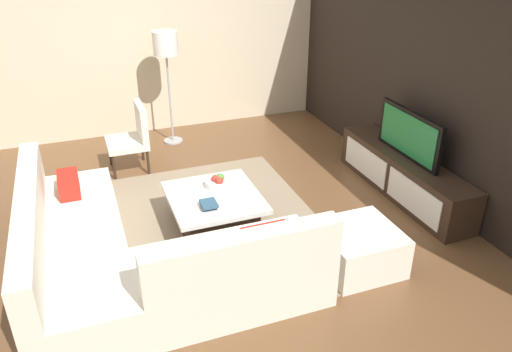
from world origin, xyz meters
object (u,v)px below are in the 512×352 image
at_px(media_console, 403,175).
at_px(television, 409,134).
at_px(ottoman, 359,248).
at_px(sectional_couch, 131,256).
at_px(accent_chair_near, 133,134).
at_px(fruit_bowl, 218,182).
at_px(book_stack, 209,205).
at_px(floor_lamp, 166,49).
at_px(coffee_table, 215,210).

xyz_separation_m(media_console, television, (0.00, 0.00, 0.52)).
bearing_deg(ottoman, sectional_couch, -103.87).
relative_size(media_console, accent_chair_near, 2.44).
relative_size(fruit_bowl, book_stack, 1.55).
bearing_deg(media_console, ottoman, -49.62).
bearing_deg(fruit_bowl, accent_chair_near, -156.60).
xyz_separation_m(television, fruit_bowl, (-0.28, -2.20, -0.34)).
height_order(floor_lamp, ottoman, floor_lamp).
bearing_deg(floor_lamp, coffee_table, -1.65).
distance_m(television, floor_lamp, 3.45).
bearing_deg(media_console, floor_lamp, -139.03).
bearing_deg(ottoman, television, 130.37).
relative_size(accent_chair_near, floor_lamp, 0.54).
bearing_deg(television, floor_lamp, -139.03).
bearing_deg(coffee_table, book_stack, -27.92).
bearing_deg(floor_lamp, fruit_bowl, 0.74).
height_order(media_console, floor_lamp, floor_lamp).
bearing_deg(fruit_bowl, media_console, 82.79).
xyz_separation_m(television, book_stack, (0.12, -2.42, -0.36)).
bearing_deg(ottoman, book_stack, -127.71).
height_order(coffee_table, accent_chair_near, accent_chair_near).
bearing_deg(media_console, fruit_bowl, -97.21).
bearing_deg(media_console, sectional_couch, -80.55).
height_order(accent_chair_near, floor_lamp, floor_lamp).
xyz_separation_m(coffee_table, fruit_bowl, (-0.18, 0.10, 0.23)).
distance_m(coffee_table, floor_lamp, 2.73).
height_order(television, accent_chair_near, television).
distance_m(ottoman, book_stack, 1.52).
distance_m(television, fruit_bowl, 2.24).
xyz_separation_m(television, ottoman, (1.04, -1.23, -0.57)).
relative_size(floor_lamp, fruit_bowl, 5.78).
xyz_separation_m(sectional_couch, accent_chair_near, (-2.37, 0.39, 0.20)).
distance_m(floor_lamp, fruit_bowl, 2.47).
distance_m(sectional_couch, accent_chair_near, 2.41).
height_order(accent_chair_near, ottoman, accent_chair_near).
height_order(television, fruit_bowl, television).
bearing_deg(fruit_bowl, sectional_couch, -52.29).
bearing_deg(media_console, accent_chair_near, -122.55).
bearing_deg(floor_lamp, ottoman, 15.48).
bearing_deg(sectional_couch, accent_chair_near, 170.70).
bearing_deg(media_console, coffee_table, -92.49).
xyz_separation_m(coffee_table, book_stack, (0.22, -0.12, 0.21)).
height_order(media_console, ottoman, media_console).
height_order(sectional_couch, floor_lamp, floor_lamp).
relative_size(ottoman, fruit_bowl, 2.50).
distance_m(coffee_table, accent_chair_near, 1.85).
distance_m(television, book_stack, 2.45).
distance_m(coffee_table, book_stack, 0.33).
xyz_separation_m(sectional_couch, floor_lamp, (-3.11, 1.03, 1.08)).
height_order(accent_chair_near, book_stack, accent_chair_near).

